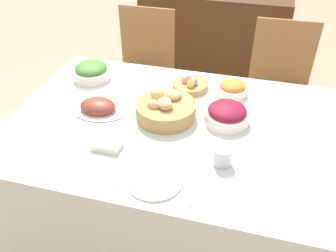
# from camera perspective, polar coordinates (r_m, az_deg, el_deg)

# --- Properties ---
(ground_plane) EXTENTS (12.00, 12.00, 0.00)m
(ground_plane) POSITION_cam_1_polar(r_m,az_deg,el_deg) (2.24, 1.33, -14.75)
(ground_plane) COLOR tan
(dining_table) EXTENTS (1.67, 1.10, 0.72)m
(dining_table) POSITION_cam_1_polar(r_m,az_deg,el_deg) (1.97, 1.48, -8.16)
(dining_table) COLOR silver
(dining_table) RESTS_ON ground
(chair_far_left) EXTENTS (0.42, 0.42, 0.92)m
(chair_far_left) POSITION_cam_1_polar(r_m,az_deg,el_deg) (2.72, -3.97, 9.22)
(chair_far_left) COLOR olive
(chair_far_left) RESTS_ON ground
(chair_far_right) EXTENTS (0.43, 0.43, 0.92)m
(chair_far_right) POSITION_cam_1_polar(r_m,az_deg,el_deg) (2.60, 17.24, 6.23)
(chair_far_right) COLOR olive
(chair_far_right) RESTS_ON ground
(sideboard) EXTENTS (1.27, 0.44, 0.86)m
(sideboard) POSITION_cam_1_polar(r_m,az_deg,el_deg) (3.37, 7.16, 13.36)
(sideboard) COLOR #4C2D19
(sideboard) RESTS_ON ground
(bread_basket) EXTENTS (0.30, 0.30, 0.14)m
(bread_basket) POSITION_cam_1_polar(r_m,az_deg,el_deg) (1.75, -0.41, 2.85)
(bread_basket) COLOR #AD8451
(bread_basket) RESTS_ON dining_table
(egg_basket) EXTENTS (0.20, 0.20, 0.08)m
(egg_basket) POSITION_cam_1_polar(r_m,az_deg,el_deg) (2.00, 3.60, 6.65)
(egg_basket) COLOR #AD8451
(egg_basket) RESTS_ON dining_table
(ham_platter) EXTENTS (0.28, 0.20, 0.07)m
(ham_platter) POSITION_cam_1_polar(r_m,az_deg,el_deg) (1.84, -11.14, 3.00)
(ham_platter) COLOR silver
(ham_platter) RESTS_ON dining_table
(green_salad_bowl) EXTENTS (0.22, 0.22, 0.10)m
(green_salad_bowl) POSITION_cam_1_polar(r_m,az_deg,el_deg) (2.14, -12.18, 8.58)
(green_salad_bowl) COLOR silver
(green_salad_bowl) RESTS_ON dining_table
(carrot_bowl) EXTENTS (0.16, 0.16, 0.08)m
(carrot_bowl) POSITION_cam_1_polar(r_m,az_deg,el_deg) (1.97, 10.27, 5.95)
(carrot_bowl) COLOR silver
(carrot_bowl) RESTS_ON dining_table
(beet_salad_bowl) EXTENTS (0.22, 0.22, 0.10)m
(beet_salad_bowl) POSITION_cam_1_polar(r_m,az_deg,el_deg) (1.74, 9.42, 1.89)
(beet_salad_bowl) COLOR silver
(beet_salad_bowl) RESTS_ON dining_table
(dinner_plate) EXTENTS (0.23, 0.23, 0.01)m
(dinner_plate) POSITION_cam_1_polar(r_m,az_deg,el_deg) (1.43, -2.06, -8.64)
(dinner_plate) COLOR silver
(dinner_plate) RESTS_ON dining_table
(fork) EXTENTS (0.02, 0.19, 0.00)m
(fork) POSITION_cam_1_polar(r_m,az_deg,el_deg) (1.47, -7.35, -7.63)
(fork) COLOR silver
(fork) RESTS_ON dining_table
(knife) EXTENTS (0.02, 0.19, 0.00)m
(knife) POSITION_cam_1_polar(r_m,az_deg,el_deg) (1.41, 3.49, -9.76)
(knife) COLOR silver
(knife) RESTS_ON dining_table
(spoon) EXTENTS (0.02, 0.19, 0.00)m
(spoon) POSITION_cam_1_polar(r_m,az_deg,el_deg) (1.41, 4.70, -9.97)
(spoon) COLOR silver
(spoon) RESTS_ON dining_table
(drinking_cup) EXTENTS (0.08, 0.08, 0.08)m
(drinking_cup) POSITION_cam_1_polar(r_m,az_deg,el_deg) (1.50, 8.75, -4.77)
(drinking_cup) COLOR silver
(drinking_cup) RESTS_ON dining_table
(butter_dish) EXTENTS (0.13, 0.08, 0.03)m
(butter_dish) POSITION_cam_1_polar(r_m,az_deg,el_deg) (1.60, -9.78, -3.05)
(butter_dish) COLOR silver
(butter_dish) RESTS_ON dining_table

